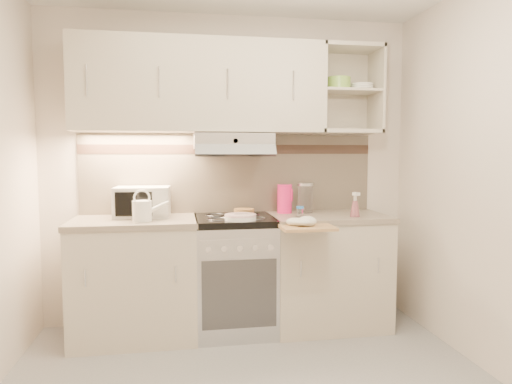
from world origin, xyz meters
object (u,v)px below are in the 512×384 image
pink_pitcher (285,199)px  plate_stack (240,217)px  watering_can (143,210)px  electric_range (235,274)px  cutting_board (306,227)px  glass_jar (305,198)px  spray_bottle (355,207)px  microwave (142,202)px

pink_pitcher → plate_stack: bearing=-121.0°
plate_stack → pink_pitcher: size_ratio=0.98×
watering_can → pink_pitcher: bearing=2.3°
electric_range → pink_pitcher: (0.43, 0.15, 0.57)m
pink_pitcher → cutting_board: pink_pitcher is taller
glass_jar → spray_bottle: glass_jar is taller
watering_can → pink_pitcher: pink_pitcher is taller
plate_stack → cutting_board: plate_stack is taller
watering_can → spray_bottle: 1.59m
spray_bottle → plate_stack: bearing=161.3°
electric_range → watering_can: 0.87m
plate_stack → pink_pitcher: (0.41, 0.33, 0.10)m
glass_jar → pink_pitcher: bearing=177.2°
electric_range → watering_can: size_ratio=3.34×
pink_pitcher → spray_bottle: (0.48, -0.31, -0.04)m
microwave → glass_jar: (1.30, 0.03, 0.01)m
electric_range → spray_bottle: bearing=-9.7°
electric_range → cutting_board: size_ratio=2.42×
spray_bottle → cutting_board: (-0.45, -0.22, -0.11)m
electric_range → spray_bottle: spray_bottle is taller
watering_can → plate_stack: (0.70, -0.06, -0.06)m
pink_pitcher → cutting_board: size_ratio=0.63×
plate_stack → electric_range: bearing=97.4°
watering_can → pink_pitcher: (1.10, 0.27, 0.04)m
microwave → plate_stack: microwave is taller
watering_can → cutting_board: watering_can is taller
microwave → pink_pitcher: bearing=4.0°
pink_pitcher → glass_jar: 0.17m
pink_pitcher → watering_can: bearing=-146.1°
spray_bottle → watering_can: bearing=158.5°
cutting_board → spray_bottle: bearing=26.4°
microwave → plate_stack: (0.72, -0.30, -0.09)m
microwave → plate_stack: size_ratio=1.82×
cutting_board → pink_pitcher: bearing=93.7°
electric_range → plate_stack: (0.02, -0.18, 0.47)m
microwave → cutting_board: microwave is taller
electric_range → pink_pitcher: bearing=19.3°
glass_jar → cutting_board: size_ratio=0.66×
pink_pitcher → spray_bottle: size_ratio=1.17×
cutting_board → plate_stack: bearing=156.0°
electric_range → pink_pitcher: pink_pitcher is taller
glass_jar → electric_range: bearing=-166.7°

